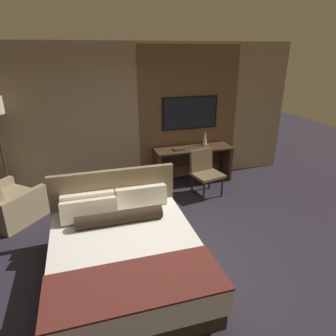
{
  "coord_description": "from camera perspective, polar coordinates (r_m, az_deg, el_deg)",
  "views": [
    {
      "loc": [
        -0.83,
        -3.26,
        2.67
      ],
      "look_at": [
        0.43,
        1.03,
        0.88
      ],
      "focal_mm": 32.0,
      "sensor_mm": 36.0,
      "label": 1
    }
  ],
  "objects": [
    {
      "name": "book",
      "position": [
        6.09,
        2.01,
        3.63
      ],
      "size": [
        0.25,
        0.19,
        0.03
      ],
      "color": "#332D28",
      "rests_on": "desk"
    },
    {
      "name": "armchair_by_window",
      "position": [
        5.62,
        -28.23,
        -6.35
      ],
      "size": [
        1.2,
        1.2,
        0.78
      ],
      "rotation": [
        0.0,
        0.0,
        2.41
      ],
      "color": "#998460",
      "rests_on": "ground_plane"
    },
    {
      "name": "ground_plane",
      "position": [
        4.29,
        -1.75,
        -16.57
      ],
      "size": [
        16.0,
        16.0,
        0.0
      ],
      "primitive_type": "plane",
      "color": "#28232D"
    },
    {
      "name": "wall_back_tv_panel",
      "position": [
        6.07,
        -6.73,
        9.65
      ],
      "size": [
        7.2,
        0.09,
        2.8
      ],
      "color": "tan",
      "rests_on": "ground_plane"
    },
    {
      "name": "desk",
      "position": [
        6.36,
        4.63,
        1.85
      ],
      "size": [
        1.62,
        0.53,
        0.75
      ],
      "color": "#422D1E",
      "rests_on": "ground_plane"
    },
    {
      "name": "bed",
      "position": [
        3.87,
        -8.22,
        -15.82
      ],
      "size": [
        1.78,
        2.1,
        1.06
      ],
      "color": "#33281E",
      "rests_on": "ground_plane"
    },
    {
      "name": "tv",
      "position": [
        6.3,
        4.18,
        10.42
      ],
      "size": [
        1.19,
        0.04,
        0.67
      ],
      "color": "black"
    },
    {
      "name": "desk_chair",
      "position": [
        5.8,
        6.99,
        -0.17
      ],
      "size": [
        0.62,
        0.62,
        0.87
      ],
      "rotation": [
        0.0,
        0.0,
        0.22
      ],
      "color": "brown",
      "rests_on": "ground_plane"
    },
    {
      "name": "vase_tall",
      "position": [
        6.43,
        7.04,
        5.7
      ],
      "size": [
        0.1,
        0.1,
        0.3
      ],
      "color": "silver",
      "rests_on": "desk"
    }
  ]
}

